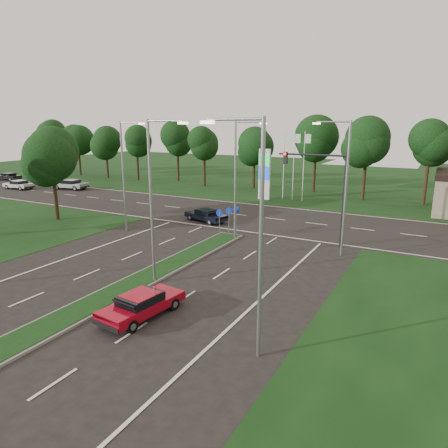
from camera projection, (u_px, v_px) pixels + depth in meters
The scene contains 19 objects.
ground at pixel (57, 324), 17.97m from camera, with size 160.00×160.00×0.00m, color black.
verge_far at pixel (340, 180), 64.80m from camera, with size 160.00×50.00×0.02m, color black.
cross_road at pixel (265, 218), 38.40m from camera, with size 160.00×12.00×0.02m, color black.
median_kerb at pixel (119, 291), 21.36m from camera, with size 2.00×26.00×0.12m, color slate.
streetlight_median_near at pixel (154, 195), 21.38m from camera, with size 2.53×0.22×9.00m.
streetlight_median_far at pixel (238, 175), 29.90m from camera, with size 2.53×0.22×9.00m.
streetlight_left_far at pixel (125, 171), 32.52m from camera, with size 2.53×0.22×9.00m.
streetlight_right_far at pixel (343, 182), 26.27m from camera, with size 2.53×0.22×9.00m.
streetlight_right_near at pixel (256, 229), 14.35m from camera, with size 2.53×0.22×9.00m.
traffic_signal at pixel (326, 183), 28.82m from camera, with size 5.10×0.42×7.00m.
median_signs at pixel (228, 216), 31.52m from camera, with size 1.16×1.76×2.38m.
gas_pylon at pixel (266, 173), 47.10m from camera, with size 5.80×1.26×8.00m.
tree_left_far at pixel (44, 154), 36.69m from camera, with size 5.20×5.20×8.86m.
treeline_far at pixel (317, 140), 50.27m from camera, with size 6.00×6.00×9.90m.
red_sedan at pixel (141, 304), 18.53m from camera, with size 2.17×4.36×1.15m.
navy_sedan at pixel (206, 215), 36.81m from camera, with size 4.46×2.77×1.14m.
far_car_a at pixel (70, 184), 55.20m from camera, with size 4.95×2.74×1.35m.
far_car_b at pixel (19, 184), 55.45m from camera, with size 4.36×2.10×1.22m.
far_car_c at pixel (8, 176), 64.38m from camera, with size 4.21×2.19×1.16m.
Camera 1 is at (14.45, -10.73, 8.71)m, focal length 32.00 mm.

